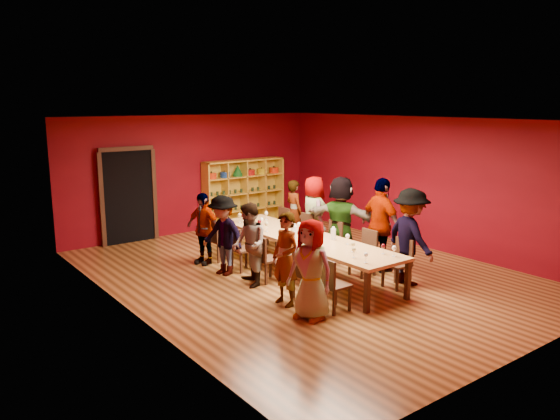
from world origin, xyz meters
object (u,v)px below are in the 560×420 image
(tasting_table, at_px, (305,239))
(chair_person_right_1, at_px, (365,250))
(spittoon_bowl, at_px, (309,235))
(chair_person_left_1, at_px, (304,271))
(chair_person_left_4, at_px, (218,238))
(person_left_0, at_px, (311,269))
(person_left_2, at_px, (249,245))
(shelving_unit, at_px, (243,189))
(chair_person_right_2, at_px, (332,240))
(wine_bottle, at_px, (252,213))
(person_right_0, at_px, (410,237))
(person_left_4, at_px, (203,228))
(person_right_1, at_px, (381,225))
(person_left_3, at_px, (223,235))
(chair_person_right_4, at_px, (280,225))
(chair_person_right_0, at_px, (400,260))
(person_left_1, at_px, (286,259))
(chair_person_left_0, at_px, (331,282))
(person_right_4, at_px, (294,212))
(person_right_3, at_px, (314,214))
(person_right_2, at_px, (341,219))
(chair_person_left_3, at_px, (240,247))
(chair_person_right_3, at_px, (303,232))
(chair_person_left_2, at_px, (265,256))

(tasting_table, distance_m, chair_person_right_1, 1.20)
(spittoon_bowl, bearing_deg, chair_person_left_1, -133.27)
(tasting_table, xyz_separation_m, chair_person_left_4, (-0.91, 1.79, -0.20))
(person_left_0, relative_size, person_left_2, 1.03)
(spittoon_bowl, bearing_deg, shelving_unit, 72.35)
(person_left_2, distance_m, chair_person_right_2, 2.19)
(tasting_table, relative_size, wine_bottle, 12.88)
(person_left_2, relative_size, person_right_0, 0.86)
(person_left_4, relative_size, person_right_1, 0.80)
(person_left_2, distance_m, person_left_3, 0.85)
(shelving_unit, bearing_deg, chair_person_right_1, -95.47)
(chair_person_right_4, bearing_deg, chair_person_right_0, -90.00)
(person_left_1, bearing_deg, chair_person_right_4, 141.52)
(chair_person_left_0, bearing_deg, chair_person_left_4, 90.00)
(person_left_4, bearing_deg, tasting_table, 17.84)
(person_right_1, xyz_separation_m, person_right_4, (-0.01, 2.76, -0.18))
(person_left_1, bearing_deg, wine_bottle, 152.51)
(chair_person_left_4, bearing_deg, chair_person_left_0, -90.00)
(shelving_unit, height_order, chair_person_left_4, shelving_unit)
(tasting_table, xyz_separation_m, person_right_3, (1.20, 1.14, 0.15))
(person_left_2, height_order, person_right_2, person_right_2)
(chair_person_left_1, height_order, person_right_1, person_right_1)
(person_right_0, xyz_separation_m, person_right_1, (0.16, 0.87, 0.04))
(person_right_0, xyz_separation_m, person_right_2, (-0.00, 1.84, 0.01))
(person_left_2, height_order, person_right_1, person_right_1)
(person_right_0, relative_size, wine_bottle, 5.14)
(person_left_2, bearing_deg, tasting_table, 106.65)
(chair_person_left_3, distance_m, person_right_2, 2.23)
(person_left_1, distance_m, person_right_1, 2.66)
(shelving_unit, bearing_deg, person_right_4, -91.89)
(chair_person_left_0, relative_size, chair_person_right_2, 1.00)
(chair_person_right_2, distance_m, wine_bottle, 1.96)
(chair_person_left_3, relative_size, chair_person_right_3, 1.00)
(shelving_unit, bearing_deg, person_right_0, -92.19)
(tasting_table, height_order, wine_bottle, wine_bottle)
(spittoon_bowl, bearing_deg, chair_person_right_3, 54.15)
(chair_person_left_0, relative_size, chair_person_left_3, 1.00)
(person_right_0, bearing_deg, chair_person_right_2, 20.38)
(chair_person_left_2, distance_m, person_right_2, 2.12)
(person_left_0, height_order, person_right_4, person_left_0)
(person_left_0, distance_m, chair_person_left_4, 3.61)
(chair_person_right_2, distance_m, person_right_4, 1.85)
(chair_person_left_1, distance_m, person_right_3, 3.10)
(chair_person_right_0, height_order, person_right_3, person_right_3)
(chair_person_right_1, bearing_deg, wine_bottle, 106.81)
(chair_person_left_1, relative_size, chair_person_right_4, 1.00)
(chair_person_right_3, distance_m, spittoon_bowl, 1.63)
(chair_person_left_0, xyz_separation_m, person_left_3, (-0.38, 2.70, 0.29))
(person_left_1, distance_m, person_left_2, 1.16)
(chair_person_right_3, distance_m, wine_bottle, 1.21)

